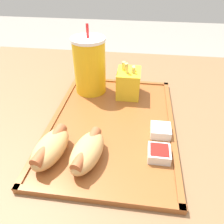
{
  "coord_description": "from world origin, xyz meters",
  "views": [
    {
      "loc": [
        -0.36,
        -0.05,
        1.05
      ],
      "look_at": [
        0.05,
        0.0,
        0.75
      ],
      "focal_mm": 35.0,
      "sensor_mm": 36.0,
      "label": 1
    }
  ],
  "objects": [
    {
      "name": "soda_cup",
      "position": [
        0.19,
        0.08,
        0.8
      ],
      "size": [
        0.09,
        0.09,
        0.19
      ],
      "color": "gold",
      "rests_on": "food_tray"
    },
    {
      "name": "dining_table",
      "position": [
        0.0,
        0.0,
        0.35
      ],
      "size": [
        1.06,
        1.15,
        0.71
      ],
      "color": "brown",
      "rests_on": "ground_plane"
    },
    {
      "name": "sauce_cup_ketchup",
      "position": [
        -0.05,
        -0.11,
        0.73
      ],
      "size": [
        0.04,
        0.04,
        0.02
      ],
      "color": "silver",
      "rests_on": "food_tray"
    },
    {
      "name": "hot_dog_near",
      "position": [
        -0.08,
        0.03,
        0.74
      ],
      "size": [
        0.12,
        0.07,
        0.05
      ],
      "color": "tan",
      "rests_on": "food_tray"
    },
    {
      "name": "fries_carton",
      "position": [
        0.18,
        -0.03,
        0.76
      ],
      "size": [
        0.08,
        0.06,
        0.1
      ],
      "color": "gold",
      "rests_on": "food_tray"
    },
    {
      "name": "sauce_cup_mayo",
      "position": [
        0.02,
        -0.11,
        0.73
      ],
      "size": [
        0.04,
        0.04,
        0.02
      ],
      "color": "silver",
      "rests_on": "food_tray"
    },
    {
      "name": "food_tray",
      "position": [
        0.05,
        0.0,
        0.71
      ],
      "size": [
        0.42,
        0.3,
        0.01
      ],
      "color": "brown",
      "rests_on": "dining_table"
    },
    {
      "name": "hot_dog_far",
      "position": [
        -0.08,
        0.11,
        0.74
      ],
      "size": [
        0.12,
        0.07,
        0.05
      ],
      "color": "tan",
      "rests_on": "food_tray"
    }
  ]
}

